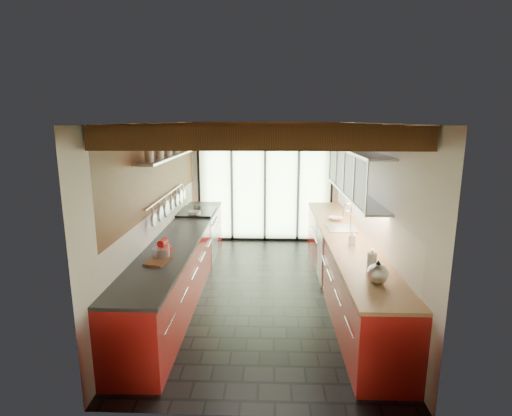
% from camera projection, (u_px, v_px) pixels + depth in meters
% --- Properties ---
extents(ground, '(5.50, 5.50, 0.00)m').
position_uv_depth(ground, '(262.00, 290.00, 6.32)').
color(ground, black).
rests_on(ground, ground).
extents(room_shell, '(5.50, 5.50, 5.50)m').
position_uv_depth(room_shell, '(263.00, 188.00, 5.97)').
color(room_shell, silver).
rests_on(room_shell, ground).
extents(ceiling_beams, '(3.14, 5.06, 4.90)m').
position_uv_depth(ceiling_beams, '(263.00, 132.00, 6.16)').
color(ceiling_beams, '#593316').
rests_on(ceiling_beams, ground).
extents(glass_door, '(2.95, 0.10, 2.90)m').
position_uv_depth(glass_door, '(265.00, 167.00, 8.59)').
color(glass_door, '#C6EAAD').
rests_on(glass_door, ground).
extents(left_counter, '(0.68, 5.00, 0.92)m').
position_uv_depth(left_counter, '(182.00, 262.00, 6.27)').
color(left_counter, '#AC1916').
rests_on(left_counter, ground).
extents(range_stove, '(0.66, 0.90, 0.97)m').
position_uv_depth(range_stove, '(198.00, 235.00, 7.68)').
color(range_stove, silver).
rests_on(range_stove, ground).
extents(right_counter, '(0.68, 5.00, 0.92)m').
position_uv_depth(right_counter, '(345.00, 264.00, 6.18)').
color(right_counter, '#AC1916').
rests_on(right_counter, ground).
extents(sink_assembly, '(0.45, 0.52, 0.43)m').
position_uv_depth(sink_assembly, '(342.00, 226.00, 6.46)').
color(sink_assembly, silver).
rests_on(sink_assembly, right_counter).
extents(upper_cabinets_right, '(0.34, 3.00, 3.00)m').
position_uv_depth(upper_cabinets_right, '(356.00, 172.00, 6.17)').
color(upper_cabinets_right, silver).
rests_on(upper_cabinets_right, ground).
extents(left_wall_fixtures, '(0.28, 2.60, 0.96)m').
position_uv_depth(left_wall_fixtures, '(170.00, 176.00, 6.27)').
color(left_wall_fixtures, silver).
rests_on(left_wall_fixtures, ground).
extents(stand_mixer, '(0.17, 0.26, 0.22)m').
position_uv_depth(stand_mixer, '(164.00, 249.00, 5.18)').
color(stand_mixer, red).
rests_on(stand_mixer, left_counter).
extents(pot_large, '(0.24, 0.24, 0.14)m').
position_uv_depth(pot_large, '(161.00, 253.00, 5.06)').
color(pot_large, silver).
rests_on(pot_large, left_counter).
extents(pot_small, '(0.28, 0.28, 0.09)m').
position_uv_depth(pot_small, '(195.00, 213.00, 7.31)').
color(pot_small, silver).
rests_on(pot_small, left_counter).
extents(cutting_board, '(0.30, 0.38, 0.03)m').
position_uv_depth(cutting_board, '(158.00, 261.00, 4.92)').
color(cutting_board, brown).
rests_on(cutting_board, left_counter).
extents(kettle, '(0.30, 0.32, 0.27)m').
position_uv_depth(kettle, '(378.00, 273.00, 4.28)').
color(kettle, silver).
rests_on(kettle, right_counter).
extents(paper_towel, '(0.13, 0.13, 0.29)m').
position_uv_depth(paper_towel, '(372.00, 264.00, 4.54)').
color(paper_towel, white).
rests_on(paper_towel, right_counter).
extents(soap_bottle, '(0.12, 0.12, 0.22)m').
position_uv_depth(soap_bottle, '(352.00, 237.00, 5.60)').
color(soap_bottle, silver).
rests_on(soap_bottle, right_counter).
extents(bowl, '(0.31, 0.31, 0.06)m').
position_uv_depth(bowl, '(336.00, 219.00, 6.99)').
color(bowl, silver).
rests_on(bowl, right_counter).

